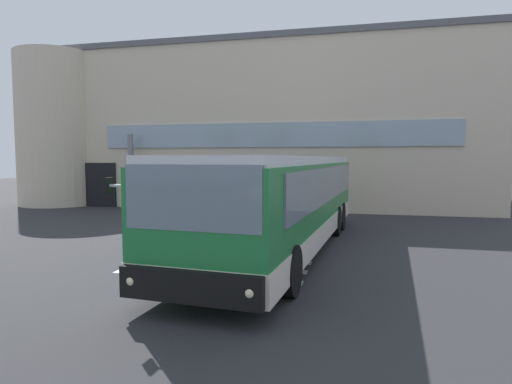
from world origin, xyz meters
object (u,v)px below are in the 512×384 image
object	(u,v)px
passenger_by_doorway	(157,193)
passenger_at_curb_edge	(182,193)
entry_support_column	(131,172)
passenger_near_column	(140,192)
bus_main_foreground	(283,204)

from	to	relation	value
passenger_by_doorway	passenger_at_curb_edge	distance (m)	1.25
passenger_at_curb_edge	entry_support_column	bearing A→B (deg)	165.06
passenger_near_column	passenger_by_doorway	bearing A→B (deg)	-23.66
entry_support_column	bus_main_foreground	xyz separation A→B (m)	(9.46, -8.13, -0.62)
passenger_by_doorway	entry_support_column	bearing A→B (deg)	151.39
entry_support_column	passenger_near_column	xyz separation A→B (m)	(0.80, -0.56, -1.03)
entry_support_column	passenger_by_doorway	xyz separation A→B (m)	(1.99, -1.09, -1.03)
bus_main_foreground	passenger_by_doorway	size ratio (longest dim) A/B	7.31
entry_support_column	passenger_by_doorway	bearing A→B (deg)	-28.61
bus_main_foreground	passenger_by_doorway	xyz separation A→B (m)	(-7.47, 7.04, -0.41)
entry_support_column	passenger_near_column	size ratio (longest dim) A/B	2.33
entry_support_column	passenger_near_column	world-z (taller)	entry_support_column
entry_support_column	passenger_near_column	distance (m)	1.42
passenger_near_column	bus_main_foreground	bearing A→B (deg)	-41.14
bus_main_foreground	passenger_near_column	distance (m)	11.50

